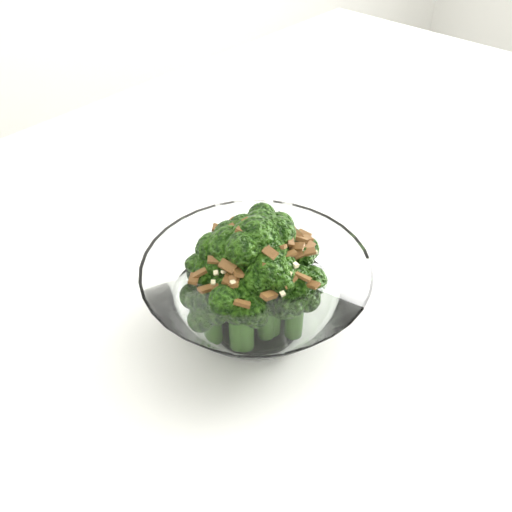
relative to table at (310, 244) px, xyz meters
name	(u,v)px	position (x,y,z in m)	size (l,w,h in m)	color
ground	(239,502)	(-0.09, 0.05, -0.68)	(3.50, 3.50, 0.00)	silver
table	(310,244)	(0.00, 0.00, 0.00)	(1.42, 1.21, 0.75)	white
broccoli_dish	(256,288)	(-0.14, -0.16, 0.11)	(0.19, 0.19, 0.12)	white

